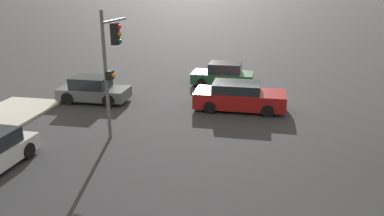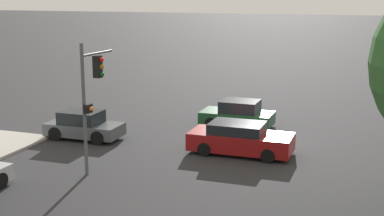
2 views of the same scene
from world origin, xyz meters
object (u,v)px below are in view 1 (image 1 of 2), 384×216
object	(u,v)px
traffic_signal	(111,55)
crossing_car_1	(239,97)
crossing_car_2	(93,90)
crossing_car_0	(223,75)

from	to	relation	value
traffic_signal	crossing_car_1	bearing A→B (deg)	44.93
traffic_signal	crossing_car_1	world-z (taller)	traffic_signal
traffic_signal	crossing_car_2	size ratio (longest dim) A/B	1.39
crossing_car_1	crossing_car_2	distance (m)	8.04
crossing_car_1	crossing_car_2	size ratio (longest dim) A/B	1.22
crossing_car_0	crossing_car_2	size ratio (longest dim) A/B	1.02
traffic_signal	crossing_car_0	distance (m)	10.22
traffic_signal	crossing_car_0	world-z (taller)	traffic_signal
crossing_car_1	crossing_car_2	world-z (taller)	crossing_car_1
traffic_signal	crossing_car_2	xyz separation A→B (m)	(3.02, -4.21, -2.81)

